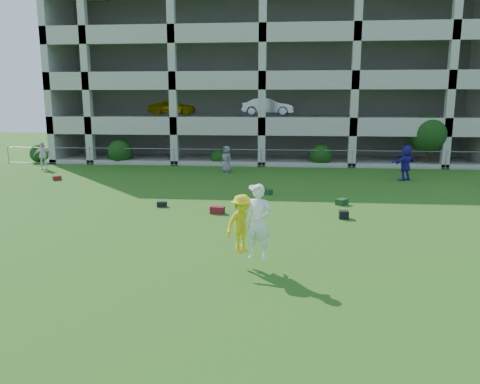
# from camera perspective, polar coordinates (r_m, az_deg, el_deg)

# --- Properties ---
(ground) EXTENTS (100.00, 100.00, 0.00)m
(ground) POSITION_cam_1_polar(r_m,az_deg,el_deg) (13.17, -1.68, -8.51)
(ground) COLOR #235114
(ground) RESTS_ON ground
(bystander_b) EXTENTS (1.14, 0.84, 1.80)m
(bystander_b) POSITION_cam_1_polar(r_m,az_deg,el_deg) (32.83, -22.93, 4.09)
(bystander_b) COLOR silver
(bystander_b) RESTS_ON ground
(bystander_c) EXTENTS (0.96, 0.91, 1.65)m
(bystander_c) POSITION_cam_1_polar(r_m,az_deg,el_deg) (29.00, -1.66, 4.00)
(bystander_c) COLOR slate
(bystander_c) RESTS_ON ground
(bystander_d) EXTENTS (1.79, 1.64, 1.99)m
(bystander_d) POSITION_cam_1_polar(r_m,az_deg,el_deg) (27.68, 19.52, 3.38)
(bystander_d) COLOR navy
(bystander_d) RESTS_ON ground
(bag_red_a) EXTENTS (0.60, 0.40, 0.28)m
(bag_red_a) POSITION_cam_1_polar(r_m,az_deg,el_deg) (18.59, -2.78, -2.21)
(bag_red_a) COLOR #52110E
(bag_red_a) RESTS_ON ground
(bag_black_b) EXTENTS (0.43, 0.30, 0.22)m
(bag_black_b) POSITION_cam_1_polar(r_m,az_deg,el_deg) (20.01, -9.50, -1.48)
(bag_black_b) COLOR black
(bag_black_b) RESTS_ON ground
(bag_green_c) EXTENTS (0.59, 0.61, 0.26)m
(bag_green_c) POSITION_cam_1_polar(r_m,az_deg,el_deg) (20.57, 12.31, -1.18)
(bag_green_c) COLOR #14371D
(bag_green_c) RESTS_ON ground
(crate_d) EXTENTS (0.35, 0.35, 0.30)m
(crate_d) POSITION_cam_1_polar(r_m,az_deg,el_deg) (18.21, 12.53, -2.72)
(crate_d) COLOR black
(crate_d) RESTS_ON ground
(bag_red_f) EXTENTS (0.53, 0.50, 0.24)m
(bag_red_f) POSITION_cam_1_polar(r_m,az_deg,el_deg) (28.23, -21.41, 1.60)
(bag_red_f) COLOR #5F2210
(bag_red_f) RESTS_ON ground
(bag_green_g) EXTENTS (0.58, 0.53, 0.25)m
(bag_green_g) POSITION_cam_1_polar(r_m,az_deg,el_deg) (22.34, 3.27, 0.02)
(bag_green_g) COLOR black
(bag_green_g) RESTS_ON ground
(frisbee_contest) EXTENTS (1.44, 1.13, 1.99)m
(frisbee_contest) POSITION_cam_1_polar(r_m,az_deg,el_deg) (12.39, 1.06, -3.79)
(frisbee_contest) COLOR yellow
(frisbee_contest) RESTS_ON ground
(parking_garage) EXTENTS (30.00, 14.00, 12.00)m
(parking_garage) POSITION_cam_1_polar(r_m,az_deg,el_deg) (40.07, 3.33, 13.40)
(parking_garage) COLOR #9E998C
(parking_garage) RESTS_ON ground
(fence) EXTENTS (36.06, 0.06, 1.20)m
(fence) POSITION_cam_1_polar(r_m,az_deg,el_deg) (31.58, 2.63, 4.19)
(fence) COLOR gray
(fence) RESTS_ON ground
(shrub_row) EXTENTS (34.38, 2.52, 3.50)m
(shrub_row) POSITION_cam_1_polar(r_m,az_deg,el_deg) (32.28, 10.91, 5.76)
(shrub_row) COLOR #163D11
(shrub_row) RESTS_ON ground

